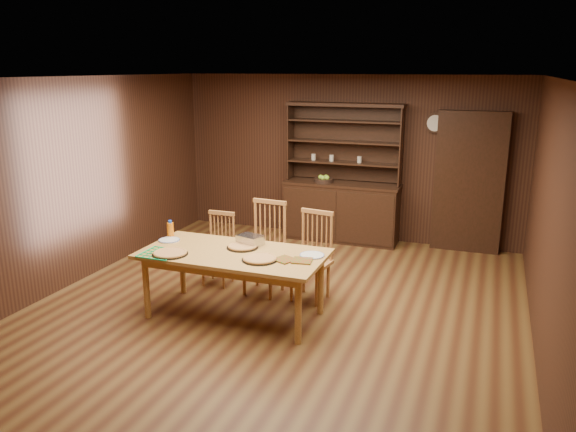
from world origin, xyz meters
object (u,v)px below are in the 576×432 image
at_px(chair_center, 266,244).
at_px(juice_bottle, 170,230).
at_px(dining_table, 234,259).
at_px(china_hutch, 342,204).
at_px(chair_left, 219,246).
at_px(chair_right, 313,252).

relative_size(chair_center, juice_bottle, 5.57).
bearing_deg(dining_table, china_hutch, 83.39).
xyz_separation_m(china_hutch, dining_table, (-0.37, -3.19, 0.08)).
xyz_separation_m(dining_table, chair_left, (-0.62, 0.87, -0.19)).
bearing_deg(chair_left, chair_right, -3.22).
height_order(dining_table, chair_left, chair_left).
relative_size(chair_left, chair_center, 0.81).
bearing_deg(chair_right, china_hutch, 105.73).
bearing_deg(china_hutch, chair_center, -97.55).
height_order(china_hutch, chair_center, china_hutch).
height_order(china_hutch, juice_bottle, china_hutch).
relative_size(dining_table, chair_right, 1.89).
bearing_deg(dining_table, chair_center, 86.19).
distance_m(chair_center, chair_right, 0.61).
bearing_deg(juice_bottle, dining_table, -14.90).
relative_size(chair_left, chair_right, 0.87).
distance_m(dining_table, chair_center, 0.81).
height_order(dining_table, chair_right, chair_right).
distance_m(dining_table, chair_right, 1.05).
relative_size(china_hutch, dining_table, 1.08).
bearing_deg(chair_right, dining_table, -120.50).
relative_size(dining_table, juice_bottle, 9.84).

